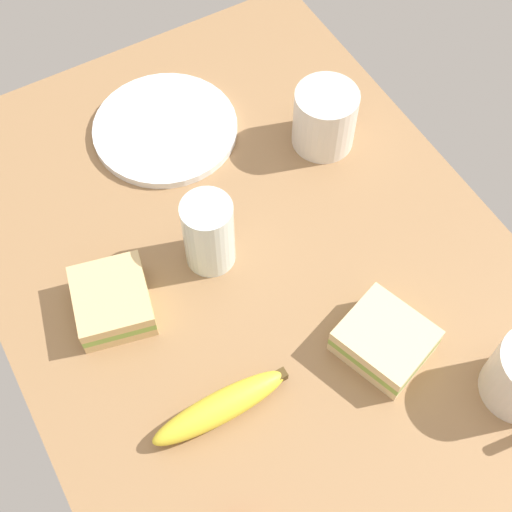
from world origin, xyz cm
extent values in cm
cube|color=#936D47|center=(0.00, 0.00, 1.00)|extent=(90.00, 64.00, 2.00)
cylinder|color=white|center=(-26.37, -0.01, 2.60)|extent=(20.85, 20.85, 1.20)
cylinder|color=silver|center=(-13.70, 18.80, 6.57)|extent=(8.80, 8.80, 9.15)
cylinder|color=black|center=(-13.70, 18.80, 10.65)|extent=(7.75, 7.75, 0.40)
cylinder|color=silver|center=(-16.48, 24.11, 7.03)|extent=(4.07, 2.90, 1.20)
cube|color=beige|center=(17.18, 7.67, 2.80)|extent=(12.34, 11.72, 1.60)
cube|color=#8CB24C|center=(17.18, 7.67, 4.20)|extent=(12.34, 11.72, 1.20)
cube|color=beige|center=(17.18, 7.67, 5.60)|extent=(12.34, 11.72, 1.60)
cube|color=#DBB77A|center=(-3.56, -18.10, 2.80)|extent=(11.68, 10.94, 1.60)
cube|color=#8CB24C|center=(-3.56, -18.10, 4.20)|extent=(11.68, 10.94, 1.20)
cube|color=#DBB77A|center=(-3.56, -18.10, 5.60)|extent=(11.68, 10.94, 1.60)
cylinder|color=silver|center=(-4.43, -4.19, 7.49)|extent=(6.42, 6.42, 10.98)
cylinder|color=white|center=(-4.43, -4.19, 6.40)|extent=(5.78, 5.78, 8.81)
ellipsoid|color=yellow|center=(14.60, -13.01, 3.81)|extent=(3.83, 16.80, 3.61)
cube|color=#4C3819|center=(14.71, -5.06, 3.81)|extent=(1.20, 1.20, 1.20)
camera|label=1|loc=(39.33, -22.52, 81.05)|focal=49.80mm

